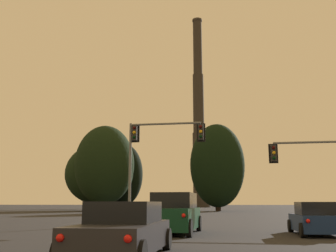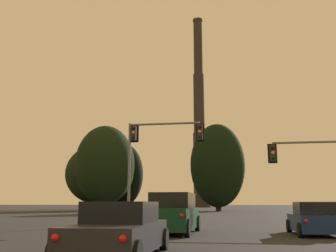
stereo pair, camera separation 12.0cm
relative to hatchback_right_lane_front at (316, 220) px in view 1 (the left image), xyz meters
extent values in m
cube|color=navy|center=(0.00, 0.10, -0.14)|extent=(1.76, 4.02, 0.72)
cube|color=black|center=(0.00, -0.30, 0.50)|extent=(1.58, 1.92, 0.55)
cylinder|color=black|center=(-0.86, 1.71, -0.36)|extent=(0.23, 0.60, 0.60)
cylinder|color=black|center=(0.82, 1.73, -0.36)|extent=(0.23, 0.60, 0.60)
cylinder|color=black|center=(-0.82, -1.54, -0.36)|extent=(0.23, 0.60, 0.60)
sphere|color=red|center=(-0.66, -1.93, 0.02)|extent=(0.17, 0.17, 0.17)
cube|color=#0F3823|center=(-6.30, -0.12, 0.02)|extent=(2.01, 4.84, 0.95)
cube|color=black|center=(-6.30, 0.00, 0.84)|extent=(1.83, 2.83, 0.70)
cylinder|color=black|center=(-7.20, 1.83, -0.28)|extent=(0.23, 0.76, 0.76)
cylinder|color=black|center=(-5.32, 1.79, -0.28)|extent=(0.23, 0.76, 0.76)
cylinder|color=black|center=(-7.28, -2.02, -0.28)|extent=(0.23, 0.76, 0.76)
cylinder|color=black|center=(-5.40, -2.06, -0.28)|extent=(0.23, 0.76, 0.76)
sphere|color=red|center=(-7.13, -2.52, 0.23)|extent=(0.17, 0.17, 0.17)
sphere|color=red|center=(-5.57, -2.55, 0.23)|extent=(0.17, 0.17, 0.17)
cube|color=#232328|center=(-6.45, -8.39, -0.14)|extent=(1.87, 4.63, 0.70)
cube|color=black|center=(-6.45, -8.16, 0.49)|extent=(1.65, 2.22, 0.55)
cylinder|color=black|center=(-7.36, -6.50, -0.34)|extent=(0.23, 0.64, 0.64)
cylinder|color=black|center=(-5.60, -6.48, -0.34)|extent=(0.23, 0.64, 0.64)
sphere|color=red|center=(-7.13, -10.72, 0.02)|extent=(0.17, 0.17, 0.17)
sphere|color=red|center=(-5.69, -10.70, 0.02)|extent=(0.17, 0.17, 0.17)
cylinder|color=slate|center=(-10.36, 7.03, 2.71)|extent=(0.18, 0.18, 6.76)
cylinder|color=black|center=(-10.36, 7.03, -0.61)|extent=(0.40, 0.40, 0.10)
cube|color=#282828|center=(-10.07, 7.03, 5.42)|extent=(0.34, 0.34, 1.04)
cube|color=black|center=(-10.07, 7.21, 5.42)|extent=(0.58, 0.03, 1.25)
sphere|color=#320504|center=(-10.07, 6.84, 5.74)|extent=(0.22, 0.22, 0.22)
sphere|color=#F2AD14|center=(-10.07, 6.84, 5.42)|extent=(0.22, 0.22, 0.22)
sphere|color=black|center=(-10.07, 6.84, 5.10)|extent=(0.22, 0.22, 0.22)
cylinder|color=slate|center=(-7.95, 7.03, 5.99)|extent=(4.80, 0.14, 0.14)
sphere|color=slate|center=(-10.36, 7.03, 5.99)|extent=(0.18, 0.18, 0.18)
cube|color=#282828|center=(-5.55, 7.03, 5.35)|extent=(0.34, 0.34, 1.04)
cube|color=black|center=(-5.55, 7.21, 5.35)|extent=(0.58, 0.03, 1.25)
sphere|color=#320504|center=(-5.55, 6.84, 5.67)|extent=(0.22, 0.22, 0.22)
sphere|color=#F2AD14|center=(-5.55, 6.84, 5.35)|extent=(0.22, 0.22, 0.22)
sphere|color=black|center=(-5.55, 6.84, 5.03)|extent=(0.22, 0.22, 0.22)
cylinder|color=slate|center=(2.08, 6.79, 4.46)|extent=(6.07, 0.14, 0.14)
cube|color=#282828|center=(-0.96, 6.79, 3.82)|extent=(0.34, 0.34, 1.04)
cube|color=black|center=(-0.96, 6.97, 3.82)|extent=(0.58, 0.03, 1.25)
sphere|color=#320504|center=(-0.96, 6.60, 4.14)|extent=(0.22, 0.22, 0.22)
sphere|color=#F2AD14|center=(-0.96, 6.60, 3.82)|extent=(0.22, 0.22, 0.22)
sphere|color=black|center=(-0.96, 6.60, 3.50)|extent=(0.22, 0.22, 0.22)
cylinder|color=#2B2722|center=(-14.09, 109.32, 1.27)|extent=(6.73, 6.73, 3.88)
cylinder|color=#332D28|center=(-14.09, 109.32, 13.33)|extent=(4.21, 4.21, 20.24)
cylinder|color=#332D28|center=(-14.09, 109.32, 33.58)|extent=(3.62, 3.62, 20.24)
cylinder|color=#332D28|center=(-14.09, 109.32, 53.82)|extent=(3.03, 3.03, 20.24)
cylinder|color=#38322C|center=(-14.09, 109.32, 63.60)|extent=(3.39, 3.39, 0.70)
cylinder|color=black|center=(-24.78, 57.30, 0.52)|extent=(0.74, 0.74, 2.37)
ellipsoid|color=black|center=(-24.78, 57.30, 6.26)|extent=(7.35, 6.62, 12.12)
cylinder|color=black|center=(-26.37, 49.58, 0.74)|extent=(1.08, 1.08, 2.81)
ellipsoid|color=black|center=(-26.37, 49.58, 7.51)|extent=(10.79, 9.71, 14.30)
cylinder|color=black|center=(-28.65, 53.44, 0.61)|extent=(1.30, 1.30, 2.54)
ellipsoid|color=black|center=(-28.65, 53.44, 6.18)|extent=(13.01, 11.71, 11.48)
cylinder|color=black|center=(-6.18, 51.76, 0.57)|extent=(0.97, 0.97, 2.47)
ellipsoid|color=black|center=(-6.18, 51.76, 7.36)|extent=(9.65, 8.69, 14.81)
camera|label=1|loc=(-3.58, -18.65, 0.72)|focal=42.00mm
camera|label=2|loc=(-3.46, -18.63, 0.72)|focal=42.00mm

